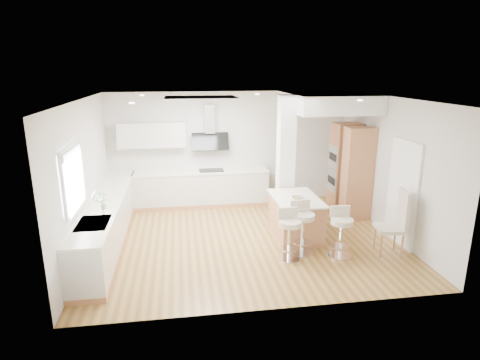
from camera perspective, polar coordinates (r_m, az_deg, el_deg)
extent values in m
plane|color=#A2763C|center=(8.23, 0.77, -8.34)|extent=(6.00, 6.00, 0.00)
cube|color=white|center=(8.23, 0.77, -8.34)|extent=(6.00, 5.00, 0.02)
cube|color=silver|center=(10.18, -1.49, 4.61)|extent=(6.00, 0.04, 2.80)
cube|color=silver|center=(7.87, -21.28, 0.24)|extent=(0.04, 5.00, 2.80)
cube|color=silver|center=(8.76, 20.57, 1.79)|extent=(0.04, 5.00, 2.80)
cube|color=white|center=(8.05, -5.61, 11.50)|extent=(1.40, 0.95, 0.05)
cube|color=white|center=(8.05, -5.60, 11.39)|extent=(1.25, 0.80, 0.03)
cylinder|color=white|center=(8.97, -13.77, 11.62)|extent=(0.10, 0.10, 0.02)
cylinder|color=white|center=(6.99, -15.14, 10.51)|extent=(0.10, 0.10, 0.02)
cylinder|color=white|center=(9.10, 2.45, 12.09)|extent=(0.10, 0.10, 0.02)
cylinder|color=white|center=(9.04, 12.65, 11.71)|extent=(0.10, 0.10, 0.02)
cylinder|color=white|center=(7.66, 16.70, 10.80)|extent=(0.10, 0.10, 0.02)
cube|color=silver|center=(6.96, -22.69, 0.30)|extent=(0.03, 1.15, 0.95)
cube|color=white|center=(6.85, -23.05, 4.38)|extent=(0.04, 1.28, 0.06)
cube|color=white|center=(7.09, -22.19, -3.64)|extent=(0.04, 1.28, 0.06)
cube|color=white|center=(6.38, -23.86, -1.13)|extent=(0.04, 0.06, 0.95)
cube|color=white|center=(7.53, -21.55, 1.51)|extent=(0.04, 0.06, 0.95)
cube|color=#ABAEB3|center=(6.86, -22.86, 3.77)|extent=(0.03, 1.18, 0.14)
cube|color=#443E35|center=(8.35, 22.17, -1.86)|extent=(0.02, 0.90, 2.00)
cube|color=white|center=(8.35, 22.08, -1.87)|extent=(0.05, 1.00, 2.10)
cube|color=tan|center=(8.48, -18.03, -8.06)|extent=(0.60, 4.50, 0.10)
cube|color=beige|center=(8.32, -18.28, -5.34)|extent=(0.60, 4.50, 0.76)
cube|color=white|center=(8.19, -18.51, -2.72)|extent=(0.63, 4.50, 0.04)
cube|color=#A4A4A8|center=(7.03, -20.17, -5.81)|extent=(0.50, 0.75, 0.02)
cube|color=#A4A4A8|center=(6.88, -20.41, -6.74)|extent=(0.40, 0.34, 0.10)
cube|color=#A4A4A8|center=(7.21, -19.86, -5.67)|extent=(0.40, 0.34, 0.10)
cylinder|color=silver|center=(7.22, -18.93, -3.53)|extent=(0.02, 0.02, 0.36)
torus|color=silver|center=(7.18, -19.60, -2.19)|extent=(0.18, 0.02, 0.18)
imported|color=#458745|center=(7.56, -18.99, -2.79)|extent=(0.17, 0.12, 0.33)
cube|color=tan|center=(10.18, -5.42, -3.33)|extent=(3.30, 0.60, 0.10)
cube|color=beige|center=(10.05, -5.48, -1.01)|extent=(3.30, 0.60, 0.76)
cube|color=white|center=(9.94, -5.54, 1.20)|extent=(3.33, 0.63, 0.04)
cube|color=black|center=(9.95, -4.11, 1.40)|extent=(0.60, 0.40, 0.01)
cube|color=beige|center=(9.89, -12.43, 6.28)|extent=(1.60, 0.34, 0.60)
cube|color=#A4A4A8|center=(9.92, -4.34, 8.67)|extent=(0.25, 0.18, 0.70)
cube|color=black|center=(9.92, -4.24, 5.46)|extent=(0.90, 0.26, 0.44)
cube|color=white|center=(8.89, 6.51, 2.89)|extent=(0.35, 0.35, 2.80)
cube|color=white|center=(9.46, 12.29, 10.76)|extent=(1.78, 2.20, 0.40)
cube|color=tan|center=(10.01, 14.69, 1.85)|extent=(0.62, 0.62, 2.10)
cube|color=tan|center=(9.39, 16.34, 0.84)|extent=(0.62, 0.40, 2.10)
cube|color=#A4A4A8|center=(9.83, 13.12, 3.22)|extent=(0.02, 0.55, 0.55)
cube|color=#A4A4A8|center=(9.97, 12.92, -0.04)|extent=(0.02, 0.55, 0.55)
cube|color=black|center=(9.83, 13.07, 3.22)|extent=(0.01, 0.45, 0.18)
cube|color=black|center=(9.97, 12.87, -0.04)|extent=(0.01, 0.45, 0.18)
cube|color=tan|center=(8.30, 7.86, -5.33)|extent=(0.84, 1.30, 0.79)
cube|color=white|center=(8.16, 7.97, -2.61)|extent=(0.92, 1.37, 0.04)
imported|color=gray|center=(8.02, 8.27, -2.59)|extent=(0.24, 0.24, 0.06)
sphere|color=orange|center=(8.03, 8.52, -2.55)|extent=(0.07, 0.07, 0.06)
sphere|color=orange|center=(8.03, 7.98, -2.54)|extent=(0.07, 0.07, 0.06)
sphere|color=olive|center=(7.99, 8.35, -2.65)|extent=(0.07, 0.07, 0.06)
cylinder|color=silver|center=(7.47, 6.94, -10.97)|extent=(0.43, 0.43, 0.03)
cylinder|color=silver|center=(7.33, 7.02, -8.73)|extent=(0.07, 0.07, 0.62)
cylinder|color=silver|center=(7.39, 6.99, -9.61)|extent=(0.33, 0.33, 0.01)
cylinder|color=beige|center=(7.20, 7.12, -6.16)|extent=(0.41, 0.41, 0.10)
cube|color=beige|center=(7.28, 6.82, -4.68)|extent=(0.36, 0.05, 0.21)
cylinder|color=silver|center=(7.72, 8.74, -10.11)|extent=(0.49, 0.49, 0.03)
cylinder|color=silver|center=(7.58, 8.84, -7.79)|extent=(0.08, 0.08, 0.66)
cylinder|color=silver|center=(7.63, 8.80, -8.70)|extent=(0.38, 0.38, 0.02)
cylinder|color=beige|center=(7.44, 8.96, -5.13)|extent=(0.47, 0.47, 0.10)
cube|color=beige|center=(7.53, 8.52, -3.63)|extent=(0.39, 0.09, 0.22)
cylinder|color=silver|center=(7.73, 13.97, -10.40)|extent=(0.45, 0.45, 0.03)
cylinder|color=silver|center=(7.60, 14.13, -8.23)|extent=(0.07, 0.07, 0.62)
cylinder|color=silver|center=(7.65, 14.07, -9.08)|extent=(0.35, 0.35, 0.01)
cylinder|color=beige|center=(7.46, 14.31, -5.74)|extent=(0.43, 0.43, 0.10)
cube|color=beige|center=(7.55, 14.03, -4.32)|extent=(0.37, 0.08, 0.21)
cube|color=beige|center=(7.91, 20.48, -6.49)|extent=(0.55, 0.55, 0.06)
cube|color=beige|center=(7.87, 22.18, -4.07)|extent=(0.13, 0.45, 0.76)
cylinder|color=tan|center=(7.79, 19.40, -8.86)|extent=(0.04, 0.04, 0.47)
cylinder|color=tan|center=(8.12, 18.59, -7.76)|extent=(0.04, 0.04, 0.47)
cylinder|color=tan|center=(7.92, 22.05, -8.74)|extent=(0.04, 0.04, 0.47)
cylinder|color=tan|center=(8.24, 21.14, -7.67)|extent=(0.04, 0.04, 0.47)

